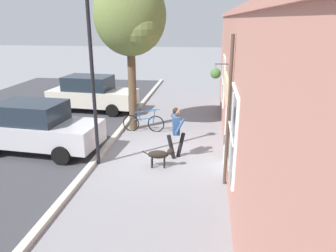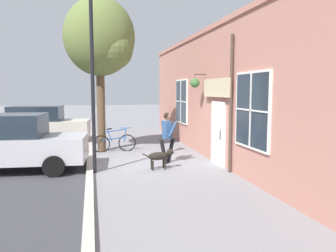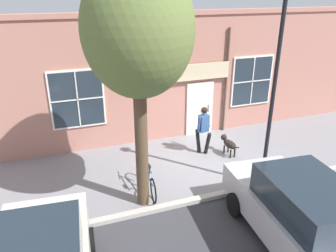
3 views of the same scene
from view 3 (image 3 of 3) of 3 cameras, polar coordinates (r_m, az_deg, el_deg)
name	(u,v)px [view 3 (image 3 of 3)]	position (r m, az deg, el deg)	size (l,w,h in m)	color
ground_plane	(205,161)	(11.25, 6.48, -6.03)	(90.00, 90.00, 0.00)	gray
storefront_facade	(180,77)	(12.36, 2.18, 8.59)	(0.95, 18.00, 4.70)	#B27566
pedestrian_walking	(203,126)	(11.32, 6.20, 0.06)	(0.62, 0.55, 1.73)	black
dog_on_leash	(229,143)	(11.60, 10.53, -2.99)	(1.06, 0.34, 0.66)	black
street_tree_by_curb	(139,35)	(7.63, -5.06, 15.46)	(2.79, 2.51, 6.10)	brown
leaning_bicycle	(147,180)	(9.47, -3.63, -9.29)	(1.74, 0.14, 1.00)	black
parked_car_mid_block	(302,214)	(7.92, 22.32, -14.06)	(4.44, 2.22, 1.75)	#B7B7BC
street_lamp	(277,67)	(9.02, 18.41, 9.69)	(0.32, 0.32, 5.50)	black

